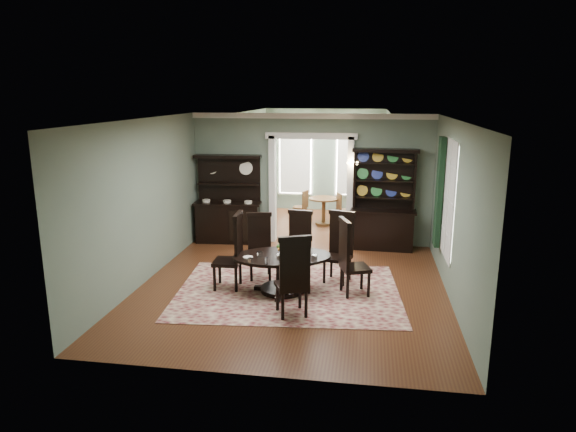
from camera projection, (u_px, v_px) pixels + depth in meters
name	position (u px, v px, depth m)	size (l,w,h in m)	color
room	(292.00, 202.00, 8.97)	(5.51, 6.01, 3.01)	#582E17
parlor	(321.00, 164.00, 14.25)	(3.51, 3.50, 3.01)	#582E17
doorway_trim	(311.00, 174.00, 11.80)	(2.08, 0.25, 2.57)	white
right_window	(444.00, 196.00, 9.40)	(0.15, 1.47, 2.12)	white
wall_sconce	(353.00, 164.00, 11.44)	(0.27, 0.21, 0.21)	gold
rug	(288.00, 291.00, 9.12)	(3.90, 2.89, 0.01)	maroon
dining_table	(282.00, 266.00, 9.00)	(1.93, 1.93, 0.68)	black
centerpiece	(284.00, 254.00, 8.85)	(1.31, 0.85, 0.22)	white
chair_far_left	(260.00, 244.00, 9.74)	(0.55, 0.54, 1.24)	black
chair_far_mid	(299.00, 241.00, 9.88)	(0.52, 0.50, 1.26)	black
chair_far_right	(340.00, 245.00, 9.53)	(0.60, 0.58, 1.32)	black
chair_end_left	(233.00, 249.00, 9.12)	(0.51, 0.54, 1.40)	black
chair_end_right	(349.00, 256.00, 8.82)	(0.62, 0.63, 1.36)	black
chair_near	(293.00, 275.00, 7.91)	(0.64, 0.63, 1.35)	black
sideboard	(228.00, 212.00, 12.07)	(1.60, 0.67, 2.05)	black
welsh_dresser	(383.00, 213.00, 11.50)	(1.46, 0.58, 2.26)	black
parlor_table	(324.00, 207.00, 13.67)	(0.78, 0.78, 0.73)	brown
parlor_chair_left	(302.00, 206.00, 13.85)	(0.42, 0.41, 0.89)	brown
parlor_chair_right	(343.00, 209.00, 13.49)	(0.43, 0.42, 0.90)	brown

